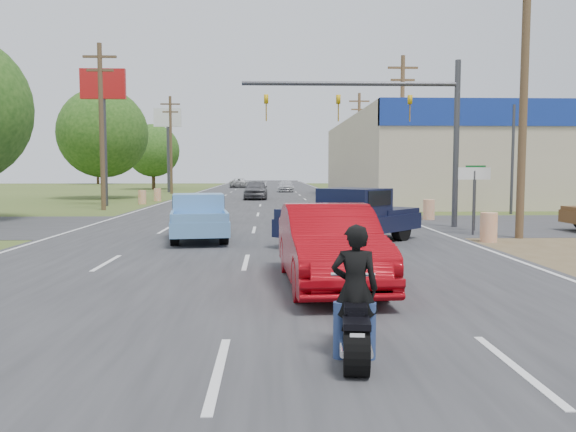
{
  "coord_description": "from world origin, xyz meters",
  "views": [
    {
      "loc": [
        0.61,
        -6.52,
        2.41
      ],
      "look_at": [
        1.07,
        7.12,
        1.3
      ],
      "focal_mm": 35.0,
      "sensor_mm": 36.0,
      "label": 1
    }
  ],
  "objects_px": {
    "blue_pickup": "(198,216)",
    "distant_car_white": "(239,183)",
    "red_convertible": "(329,246)",
    "distant_car_silver": "(286,186)",
    "rider": "(355,297)",
    "navy_pickup": "(354,216)",
    "distant_car_grey": "(256,190)",
    "motorcycle": "(355,327)"
  },
  "relations": [
    {
      "from": "blue_pickup",
      "to": "distant_car_white",
      "type": "xyz_separation_m",
      "value": [
        -1.7,
        59.46,
        -0.14
      ]
    },
    {
      "from": "red_convertible",
      "to": "distant_car_silver",
      "type": "bearing_deg",
      "value": 86.29
    },
    {
      "from": "rider",
      "to": "navy_pickup",
      "type": "height_order",
      "value": "navy_pickup"
    },
    {
      "from": "navy_pickup",
      "to": "rider",
      "type": "bearing_deg",
      "value": -55.37
    },
    {
      "from": "rider",
      "to": "distant_car_grey",
      "type": "xyz_separation_m",
      "value": [
        -2.19,
        39.99,
        -0.01
      ]
    },
    {
      "from": "distant_car_silver",
      "to": "motorcycle",
      "type": "bearing_deg",
      "value": -89.77
    },
    {
      "from": "red_convertible",
      "to": "distant_car_white",
      "type": "bearing_deg",
      "value": 91.56
    },
    {
      "from": "distant_car_silver",
      "to": "distant_car_grey",
      "type": "bearing_deg",
      "value": -99.31
    },
    {
      "from": "distant_car_white",
      "to": "distant_car_silver",
      "type": "bearing_deg",
      "value": 116.36
    },
    {
      "from": "blue_pickup",
      "to": "navy_pickup",
      "type": "xyz_separation_m",
      "value": [
        5.29,
        -1.21,
        0.11
      ]
    },
    {
      "from": "motorcycle",
      "to": "blue_pickup",
      "type": "relative_size",
      "value": 0.39
    },
    {
      "from": "red_convertible",
      "to": "rider",
      "type": "bearing_deg",
      "value": -95.07
    },
    {
      "from": "red_convertible",
      "to": "motorcycle",
      "type": "relative_size",
      "value": 2.57
    },
    {
      "from": "red_convertible",
      "to": "distant_car_silver",
      "type": "distance_m",
      "value": 51.74
    },
    {
      "from": "red_convertible",
      "to": "motorcycle",
      "type": "bearing_deg",
      "value": -95.11
    },
    {
      "from": "motorcycle",
      "to": "distant_car_silver",
      "type": "relative_size",
      "value": 0.45
    },
    {
      "from": "motorcycle",
      "to": "distant_car_white",
      "type": "relative_size",
      "value": 0.41
    },
    {
      "from": "navy_pickup",
      "to": "distant_car_white",
      "type": "relative_size",
      "value": 1.13
    },
    {
      "from": "motorcycle",
      "to": "distant_car_silver",
      "type": "distance_m",
      "value": 56.38
    },
    {
      "from": "red_convertible",
      "to": "motorcycle",
      "type": "distance_m",
      "value": 4.66
    },
    {
      "from": "red_convertible",
      "to": "rider",
      "type": "xyz_separation_m",
      "value": [
        -0.16,
        -4.6,
        -0.02
      ]
    },
    {
      "from": "red_convertible",
      "to": "rider",
      "type": "distance_m",
      "value": 4.6
    },
    {
      "from": "rider",
      "to": "distant_car_silver",
      "type": "relative_size",
      "value": 0.37
    },
    {
      "from": "rider",
      "to": "distant_car_grey",
      "type": "height_order",
      "value": "rider"
    },
    {
      "from": "distant_car_grey",
      "to": "distant_car_white",
      "type": "height_order",
      "value": "distant_car_grey"
    },
    {
      "from": "navy_pickup",
      "to": "distant_car_grey",
      "type": "relative_size",
      "value": 1.14
    },
    {
      "from": "motorcycle",
      "to": "distant_car_silver",
      "type": "bearing_deg",
      "value": 95.6
    },
    {
      "from": "navy_pickup",
      "to": "distant_car_grey",
      "type": "bearing_deg",
      "value": 141.12
    },
    {
      "from": "rider",
      "to": "distant_car_silver",
      "type": "bearing_deg",
      "value": -84.4
    },
    {
      "from": "rider",
      "to": "blue_pickup",
      "type": "height_order",
      "value": "rider"
    },
    {
      "from": "distant_car_grey",
      "to": "distant_car_silver",
      "type": "distance_m",
      "value": 16.62
    },
    {
      "from": "motorcycle",
      "to": "rider",
      "type": "distance_m",
      "value": 0.38
    },
    {
      "from": "distant_car_grey",
      "to": "distant_car_silver",
      "type": "relative_size",
      "value": 1.08
    },
    {
      "from": "navy_pickup",
      "to": "distant_car_silver",
      "type": "distance_m",
      "value": 44.89
    },
    {
      "from": "blue_pickup",
      "to": "distant_car_silver",
      "type": "height_order",
      "value": "blue_pickup"
    },
    {
      "from": "motorcycle",
      "to": "distant_car_silver",
      "type": "height_order",
      "value": "distant_car_silver"
    },
    {
      "from": "red_convertible",
      "to": "motorcycle",
      "type": "xyz_separation_m",
      "value": [
        -0.17,
        -4.64,
        -0.4
      ]
    },
    {
      "from": "motorcycle",
      "to": "navy_pickup",
      "type": "distance_m",
      "value": 11.64
    },
    {
      "from": "blue_pickup",
      "to": "distant_car_white",
      "type": "distance_m",
      "value": 59.48
    },
    {
      "from": "red_convertible",
      "to": "distant_car_grey",
      "type": "distance_m",
      "value": 35.47
    },
    {
      "from": "rider",
      "to": "distant_car_white",
      "type": "bearing_deg",
      "value": -79.43
    },
    {
      "from": "navy_pickup",
      "to": "distant_car_silver",
      "type": "xyz_separation_m",
      "value": [
        -0.95,
        44.88,
        -0.28
      ]
    }
  ]
}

